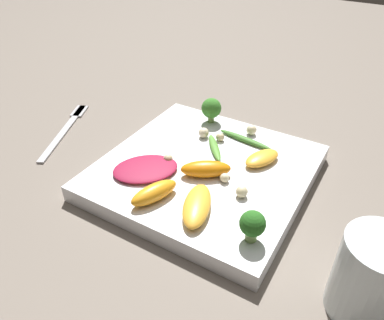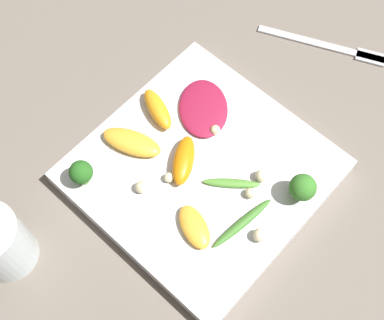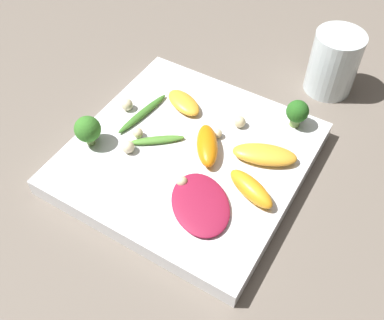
# 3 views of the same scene
# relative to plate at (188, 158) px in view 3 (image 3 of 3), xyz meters

# --- Properties ---
(ground_plane) EXTENTS (2.40, 2.40, 0.00)m
(ground_plane) POSITION_rel_plate_xyz_m (0.00, 0.00, -0.01)
(ground_plane) COLOR #6B6056
(plate) EXTENTS (0.27, 0.27, 0.02)m
(plate) POSITION_rel_plate_xyz_m (0.00, 0.00, 0.00)
(plate) COLOR white
(plate) RESTS_ON ground_plane
(drinking_glass) EXTENTS (0.07, 0.07, 0.09)m
(drinking_glass) POSITION_rel_plate_xyz_m (0.10, 0.23, 0.03)
(drinking_glass) COLOR silver
(drinking_glass) RESTS_ON ground_plane
(radicchio_leaf_0) EXTENTS (0.11, 0.10, 0.01)m
(radicchio_leaf_0) POSITION_rel_plate_xyz_m (0.05, -0.06, 0.02)
(radicchio_leaf_0) COLOR maroon
(radicchio_leaf_0) RESTS_ON plate
(orange_segment_0) EXTENTS (0.06, 0.05, 0.01)m
(orange_segment_0) POSITION_rel_plate_xyz_m (-0.05, 0.06, 0.02)
(orange_segment_0) COLOR #FCAD33
(orange_segment_0) RESTS_ON plate
(orange_segment_1) EXTENTS (0.06, 0.07, 0.02)m
(orange_segment_1) POSITION_rel_plate_xyz_m (0.02, 0.01, 0.02)
(orange_segment_1) COLOR orange
(orange_segment_1) RESTS_ON plate
(orange_segment_2) EXTENTS (0.08, 0.06, 0.02)m
(orange_segment_2) POSITION_rel_plate_xyz_m (0.08, 0.04, 0.02)
(orange_segment_2) COLOR #FCAD33
(orange_segment_2) RESTS_ON plate
(orange_segment_3) EXTENTS (0.07, 0.04, 0.02)m
(orange_segment_3) POSITION_rel_plate_xyz_m (0.09, -0.02, 0.02)
(orange_segment_3) COLOR orange
(orange_segment_3) RESTS_ON plate
(broccoli_floret_0) EXTENTS (0.03, 0.03, 0.04)m
(broccoli_floret_0) POSITION_rel_plate_xyz_m (-0.11, -0.05, 0.04)
(broccoli_floret_0) COLOR #84AD5B
(broccoli_floret_0) RESTS_ON plate
(broccoli_floret_1) EXTENTS (0.03, 0.03, 0.04)m
(broccoli_floret_1) POSITION_rel_plate_xyz_m (0.09, 0.11, 0.03)
(broccoli_floret_1) COLOR #7A9E51
(broccoli_floret_1) RESTS_ON plate
(arugula_sprig_0) EXTENTS (0.02, 0.09, 0.01)m
(arugula_sprig_0) POSITION_rel_plate_xyz_m (-0.08, 0.02, 0.02)
(arugula_sprig_0) COLOR #3D7528
(arugula_sprig_0) RESTS_ON plate
(arugula_sprig_1) EXTENTS (0.06, 0.05, 0.01)m
(arugula_sprig_1) POSITION_rel_plate_xyz_m (-0.04, -0.01, 0.02)
(arugula_sprig_1) COLOR #518E33
(arugula_sprig_1) RESTS_ON plate
(macadamia_nut_0) EXTENTS (0.01, 0.01, 0.01)m
(macadamia_nut_0) POSITION_rel_plate_xyz_m (-0.07, -0.01, 0.02)
(macadamia_nut_0) COLOR beige
(macadamia_nut_0) RESTS_ON plate
(macadamia_nut_1) EXTENTS (0.01, 0.01, 0.01)m
(macadamia_nut_1) POSITION_rel_plate_xyz_m (0.02, -0.05, 0.02)
(macadamia_nut_1) COLOR beige
(macadamia_nut_1) RESTS_ON plate
(macadamia_nut_2) EXTENTS (0.02, 0.02, 0.02)m
(macadamia_nut_2) POSITION_rel_plate_xyz_m (-0.11, 0.02, 0.02)
(macadamia_nut_2) COLOR beige
(macadamia_nut_2) RESTS_ON plate
(macadamia_nut_3) EXTENTS (0.01, 0.01, 0.01)m
(macadamia_nut_3) POSITION_rel_plate_xyz_m (0.03, 0.07, 0.02)
(macadamia_nut_3) COLOR beige
(macadamia_nut_3) RESTS_ON plate
(macadamia_nut_4) EXTENTS (0.01, 0.01, 0.01)m
(macadamia_nut_4) POSITION_rel_plate_xyz_m (0.02, 0.04, 0.02)
(macadamia_nut_4) COLOR beige
(macadamia_nut_4) RESTS_ON plate
(macadamia_nut_5) EXTENTS (0.02, 0.02, 0.02)m
(macadamia_nut_5) POSITION_rel_plate_xyz_m (-0.06, -0.04, 0.02)
(macadamia_nut_5) COLOR beige
(macadamia_nut_5) RESTS_ON plate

